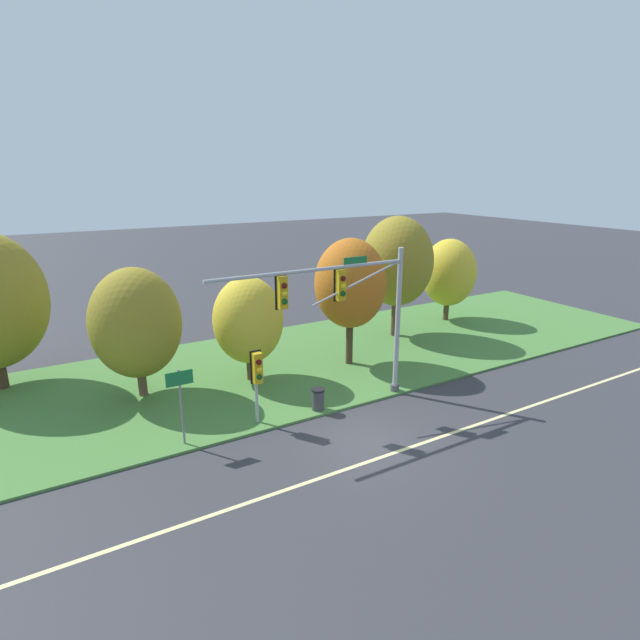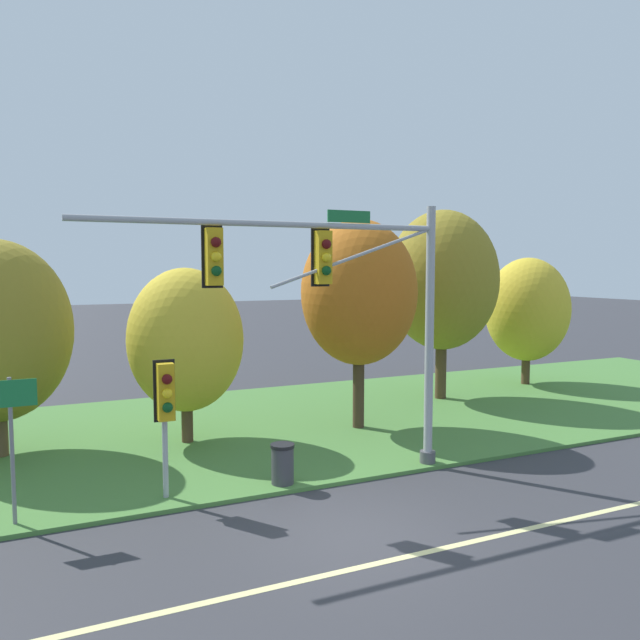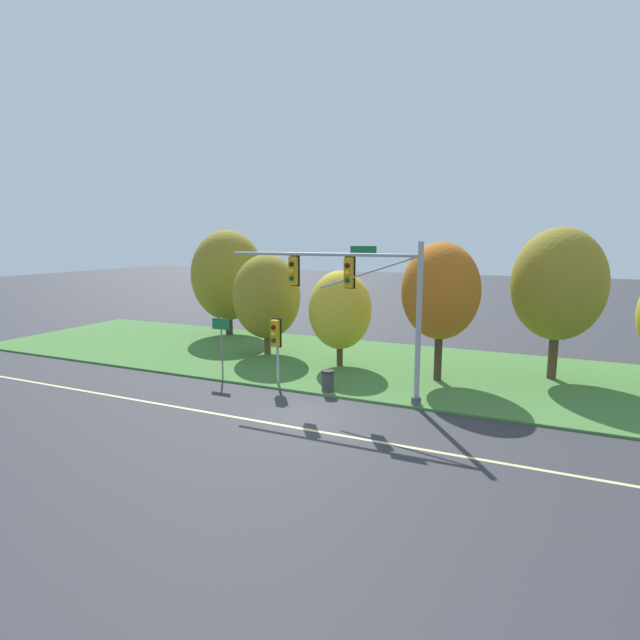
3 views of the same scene
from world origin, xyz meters
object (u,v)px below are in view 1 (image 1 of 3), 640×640
Objects in this scene: tree_mid_verge at (350,284)px; tree_right_far at (449,273)px; traffic_signal_mast at (351,303)px; tree_behind_signpost at (248,320)px; tree_tall_centre at (397,262)px; trash_bin at (318,399)px; pedestrian_signal_near_kerb at (257,372)px; tree_left_of_mast at (136,323)px; route_sign_post at (181,394)px.

tree_right_far is at bearing 18.83° from tree_mid_verge.
traffic_signal_mast is 1.61× the size of tree_right_far.
tree_mid_verge is 1.20× the size of tree_right_far.
tree_mid_verge is at bearing 56.74° from traffic_signal_mast.
tree_behind_signpost is 0.70× the size of tree_tall_centre.
tree_tall_centre is 5.31m from tree_right_far.
tree_tall_centre reaches higher than trash_bin.
trash_bin is at bearing -2.12° from pedestrian_signal_near_kerb.
pedestrian_signal_near_kerb is at bearing -56.05° from tree_left_of_mast.
traffic_signal_mast is 2.87× the size of pedestrian_signal_near_kerb.
tree_behind_signpost is at bearing -169.63° from tree_right_far.
tree_behind_signpost reaches higher than pedestrian_signal_near_kerb.
traffic_signal_mast is 9.22m from tree_left_of_mast.
tree_right_far reaches higher than trash_bin.
tree_behind_signpost is 15.48m from tree_right_far.
tree_behind_signpost is at bearing 105.39° from trash_bin.
tree_tall_centre reaches higher than tree_left_of_mast.
tree_behind_signpost is at bearing 173.23° from tree_mid_verge.
tree_tall_centre is at bearing 40.59° from traffic_signal_mast.
traffic_signal_mast is at bearing -59.25° from tree_behind_signpost.
tree_tall_centre is (14.96, 1.14, 1.17)m from tree_left_of_mast.
traffic_signal_mast is 1.34× the size of tree_mid_verge.
trash_bin is (-1.47, 0.12, -3.95)m from traffic_signal_mast.
tree_tall_centre is (10.16, 1.89, 1.56)m from tree_behind_signpost.
traffic_signal_mast is at bearing -123.26° from tree_mid_verge.
tree_left_of_mast is 0.80× the size of tree_tall_centre.
tree_behind_signpost is (-2.68, 4.51, -1.49)m from traffic_signal_mast.
pedestrian_signal_near_kerb is 0.42× the size of tree_tall_centre.
tree_left_of_mast is at bearing -174.20° from tree_right_far.
tree_behind_signpost is at bearing 44.68° from route_sign_post.
traffic_signal_mast is 9.35× the size of trash_bin.
route_sign_post is 10.54m from tree_mid_verge.
tree_left_of_mast is at bearing 171.15° from tree_behind_signpost.
traffic_signal_mast reaches higher than pedestrian_signal_near_kerb.
tree_right_far is (12.54, 7.30, -1.23)m from traffic_signal_mast.
tree_right_far is at bearing 19.94° from route_sign_post.
route_sign_post is at bearing 178.48° from traffic_signal_mast.
pedestrian_signal_near_kerb reaches higher than route_sign_post.
tree_tall_centre is (4.92, 2.51, 0.29)m from tree_mid_verge.
tree_left_of_mast is at bearing 94.93° from route_sign_post.
traffic_signal_mast is 5.45m from tree_behind_signpost.
trash_bin is (-8.95, -6.28, -4.03)m from tree_tall_centre.
route_sign_post is at bearing -160.06° from tree_right_far.
route_sign_post is 0.45× the size of tree_mid_verge.
route_sign_post is 0.41× the size of tree_tall_centre.
tree_right_far is at bearing 5.80° from tree_left_of_mast.
tree_tall_centre is (14.53, 6.21, 2.54)m from route_sign_post.
tree_tall_centre reaches higher than tree_mid_verge.
tree_left_of_mast is 8.42m from trash_bin.
tree_tall_centre is at bearing 23.16° from route_sign_post.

